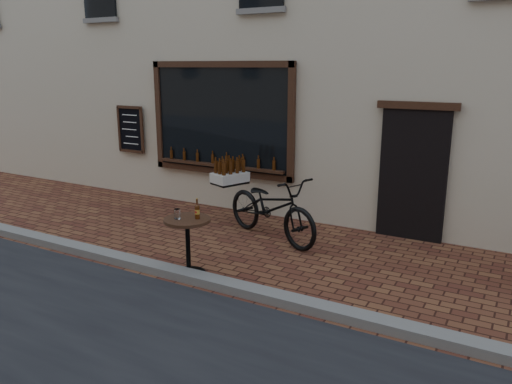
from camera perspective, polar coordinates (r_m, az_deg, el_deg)
The scene contains 4 objects.
ground at distance 6.74m, azimuth -6.30°, elevation -11.16°, with size 90.00×90.00×0.00m, color #4F2419.
kerb at distance 6.86m, azimuth -5.33°, elevation -10.10°, with size 90.00×0.25×0.12m, color slate.
cargo_bicycle at distance 8.45m, azimuth 1.60°, elevation -1.61°, with size 2.54×1.54×1.20m.
bistro_table at distance 7.03m, azimuth -7.80°, elevation -4.88°, with size 0.65×0.65×1.11m.
Camera 1 is at (3.59, -4.93, 2.88)m, focal length 35.00 mm.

